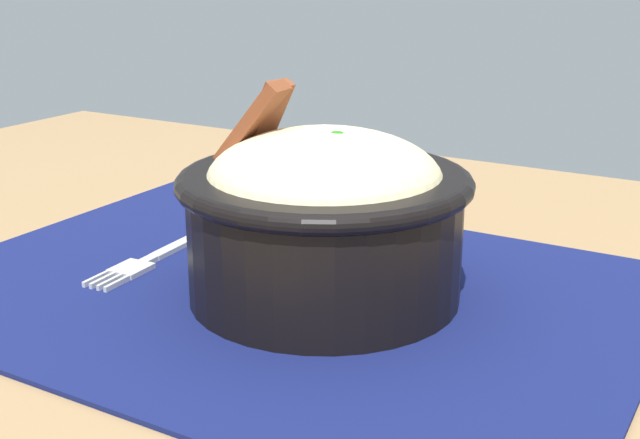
{
  "coord_description": "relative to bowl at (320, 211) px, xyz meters",
  "views": [
    {
      "loc": [
        -0.25,
        0.42,
        0.99
      ],
      "look_at": [
        0.0,
        -0.01,
        0.83
      ],
      "focal_mm": 46.8,
      "sensor_mm": 36.0,
      "label": 1
    }
  ],
  "objects": [
    {
      "name": "placemat",
      "position": [
        0.03,
        0.0,
        -0.06
      ],
      "size": [
        0.46,
        0.34,
        0.0
      ],
      "primitive_type": "cube",
      "rotation": [
        0.0,
        0.0,
        -0.0
      ],
      "color": "#11194C",
      "rests_on": "table"
    },
    {
      "name": "fork",
      "position": [
        0.13,
        0.01,
        -0.05
      ],
      "size": [
        0.02,
        0.12,
        0.0
      ],
      "color": "#BABABA",
      "rests_on": "placemat"
    },
    {
      "name": "table",
      "position": [
        -0.0,
        0.01,
        -0.13
      ],
      "size": [
        1.24,
        0.82,
        0.78
      ],
      "color": "#99754C",
      "rests_on": "ground_plane"
    },
    {
      "name": "bowl",
      "position": [
        0.0,
        0.0,
        0.0
      ],
      "size": [
        0.2,
        0.2,
        0.13
      ],
      "color": "black",
      "rests_on": "placemat"
    }
  ]
}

